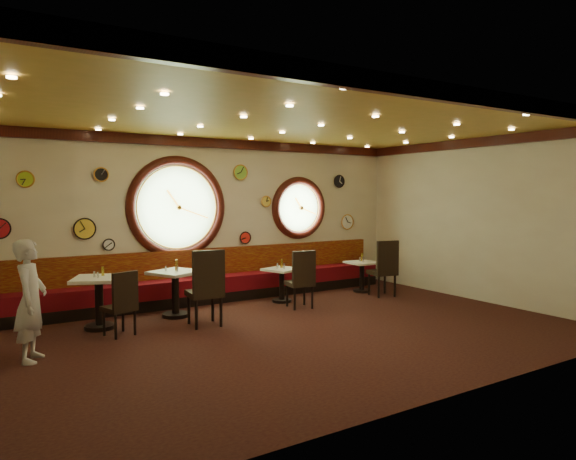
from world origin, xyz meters
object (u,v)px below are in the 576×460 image
object	(u,v)px
condiment_b_salt	(166,269)
condiment_d_salt	(360,259)
chair_b	(207,283)
condiment_d_bottle	(362,257)
condiment_c_pepper	(284,266)
chair_a	(122,299)
table_d	(362,273)
waiter	(31,300)
condiment_c_salt	(277,266)
table_b	(175,288)
condiment_a_bottle	(103,271)
condiment_a_salt	(94,274)
condiment_b_pepper	(177,269)
condiment_b_bottle	(177,265)
table_c	(282,281)
condiment_a_pepper	(98,275)
chair_c	(302,275)
condiment_d_pepper	(363,259)
table_a	(99,296)
condiment_c_bottle	(282,263)
chair_d	(385,265)

from	to	relation	value
condiment_b_salt	condiment_d_salt	bearing A→B (deg)	-0.17
chair_b	condiment_d_bottle	size ratio (longest dim) A/B	4.26
condiment_c_pepper	chair_a	bearing A→B (deg)	-167.07
table_d	waiter	size ratio (longest dim) A/B	0.42
chair_b	condiment_c_salt	distance (m)	2.13
table_b	condiment_a_bottle	size ratio (longest dim) A/B	6.61
condiment_a_salt	condiment_b_pepper	xyz separation A→B (m)	(1.35, 0.02, -0.02)
condiment_a_salt	condiment_b_bottle	bearing A→B (deg)	6.29
table_b	table_d	bearing A→B (deg)	0.37
condiment_b_pepper	condiment_b_salt	bearing A→B (deg)	136.08
table_c	condiment_b_pepper	bearing A→B (deg)	-176.05
condiment_a_pepper	chair_c	bearing A→B (deg)	-7.34
condiment_c_salt	condiment_b_bottle	xyz separation A→B (m)	(-2.03, -0.02, 0.17)
table_d	condiment_a_salt	world-z (taller)	condiment_a_salt
table_c	condiment_a_pepper	world-z (taller)	condiment_a_pepper
condiment_b_pepper	condiment_d_pepper	size ratio (longest dim) A/B	0.78
table_d	condiment_b_bottle	bearing A→B (deg)	179.74
table_c	condiment_d_salt	size ratio (longest dim) A/B	7.48
table_a	condiment_d_bottle	distance (m)	5.51
condiment_c_pepper	condiment_a_pepper	bearing A→B (deg)	-177.12
table_d	condiment_c_pepper	distance (m)	2.02
table_d	condiment_c_salt	distance (m)	2.13
chair_a	condiment_b_salt	xyz separation A→B (m)	(0.95, 0.83, 0.28)
chair_b	condiment_a_pepper	xyz separation A→B (m)	(-1.49, 0.73, 0.16)
condiment_c_salt	condiment_d_bottle	world-z (taller)	condiment_d_bottle
condiment_d_pepper	waiter	xyz separation A→B (m)	(-6.51, -1.26, 0.06)
condiment_b_pepper	condiment_c_bottle	bearing A→B (deg)	6.02
chair_d	condiment_a_pepper	size ratio (longest dim) A/B	8.05
table_b	condiment_a_salt	size ratio (longest dim) A/B	10.25
condiment_d_bottle	chair_b	bearing A→B (deg)	-166.08
condiment_c_bottle	condiment_c_pepper	bearing A→B (deg)	-103.76
condiment_d_bottle	waiter	distance (m)	6.71
condiment_a_pepper	condiment_d_salt	bearing A→B (deg)	2.49
table_b	condiment_c_pepper	xyz separation A→B (m)	(2.19, -0.01, 0.21)
chair_b	condiment_d_bottle	world-z (taller)	chair_b
chair_b	condiment_a_salt	bearing A→B (deg)	156.87
chair_a	condiment_c_bottle	xyz separation A→B (m)	(3.32, 0.91, 0.19)
chair_b	condiment_a_salt	size ratio (longest dim) A/B	8.16
table_a	condiment_d_salt	bearing A→B (deg)	1.91
condiment_b_bottle	condiment_d_bottle	distance (m)	4.18
chair_d	condiment_d_bottle	xyz separation A→B (m)	(-0.01, 0.70, 0.08)
condiment_c_salt	chair_a	bearing A→B (deg)	-165.37
table_a	condiment_b_bottle	world-z (taller)	condiment_b_bottle
chair_b	condiment_d_bottle	bearing A→B (deg)	18.87
table_a	condiment_b_salt	bearing A→B (deg)	9.62
condiment_d_salt	condiment_d_pepper	world-z (taller)	condiment_d_pepper
table_c	condiment_c_pepper	distance (m)	0.31
condiment_a_pepper	condiment_d_pepper	size ratio (longest dim) A/B	0.79
condiment_d_salt	condiment_d_pepper	bearing A→B (deg)	-76.95
condiment_c_salt	condiment_b_pepper	bearing A→B (deg)	-175.87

